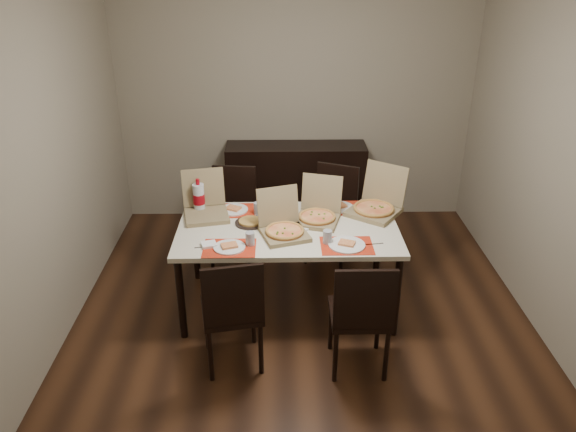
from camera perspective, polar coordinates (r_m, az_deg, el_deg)
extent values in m
cube|color=#3F2313|center=(4.86, 1.43, -9.97)|extent=(3.80, 4.00, 0.02)
cube|color=gray|center=(6.14, 0.77, 11.40)|extent=(3.80, 0.02, 2.60)
cube|color=gray|center=(4.56, -23.20, 4.06)|extent=(0.02, 4.00, 2.60)
cube|color=gray|center=(4.72, 25.56, 4.30)|extent=(0.02, 4.00, 2.60)
cube|color=black|center=(6.19, 0.79, 3.22)|extent=(1.50, 0.40, 0.90)
cube|color=beige|center=(4.60, 0.00, -1.35)|extent=(1.80, 1.00, 0.04)
cylinder|color=black|center=(4.47, -10.82, -8.28)|extent=(0.06, 0.06, 0.71)
cylinder|color=black|center=(4.50, 10.96, -8.04)|extent=(0.06, 0.06, 0.71)
cylinder|color=black|center=(5.22, -9.37, -2.87)|extent=(0.06, 0.06, 0.71)
cylinder|color=black|center=(5.24, 9.14, -2.70)|extent=(0.06, 0.06, 0.71)
cube|color=black|center=(4.13, -5.75, -9.54)|extent=(0.49, 0.49, 0.04)
cube|color=black|center=(3.83, -5.59, -8.10)|extent=(0.42, 0.11, 0.46)
cylinder|color=black|center=(4.12, -7.87, -13.88)|extent=(0.04, 0.04, 0.43)
cylinder|color=black|center=(4.14, -2.77, -13.35)|extent=(0.04, 0.04, 0.43)
cylinder|color=black|center=(4.40, -8.25, -10.92)|extent=(0.04, 0.04, 0.43)
cylinder|color=black|center=(4.42, -3.52, -10.45)|extent=(0.04, 0.04, 0.43)
cube|color=black|center=(4.11, 7.25, -9.84)|extent=(0.42, 0.42, 0.04)
cube|color=black|center=(3.81, 7.84, -8.44)|extent=(0.42, 0.03, 0.46)
cylinder|color=black|center=(4.09, 4.83, -14.06)|extent=(0.04, 0.04, 0.43)
cylinder|color=black|center=(4.14, 9.95, -13.84)|extent=(0.04, 0.04, 0.43)
cylinder|color=black|center=(4.37, 4.38, -11.03)|extent=(0.04, 0.04, 0.43)
cylinder|color=black|center=(4.41, 9.12, -10.88)|extent=(0.04, 0.04, 0.43)
cube|color=black|center=(5.41, -5.66, -0.40)|extent=(0.46, 0.46, 0.04)
cube|color=black|center=(5.48, -5.44, 2.83)|extent=(0.42, 0.07, 0.46)
cylinder|color=black|center=(5.65, -3.45, -1.79)|extent=(0.04, 0.04, 0.43)
cylinder|color=black|center=(5.71, -7.04, -1.65)|extent=(0.04, 0.04, 0.43)
cylinder|color=black|center=(5.34, -3.96, -3.58)|extent=(0.04, 0.04, 0.43)
cylinder|color=black|center=(5.40, -7.75, -3.41)|extent=(0.04, 0.04, 0.43)
cube|color=black|center=(5.45, 4.33, -0.17)|extent=(0.55, 0.55, 0.04)
cube|color=black|center=(5.51, 5.03, 2.97)|extent=(0.40, 0.19, 0.46)
cylinder|color=black|center=(5.66, 6.55, -1.87)|extent=(0.04, 0.04, 0.43)
cylinder|color=black|center=(5.75, 3.11, -1.25)|extent=(0.04, 0.04, 0.43)
cylinder|color=black|center=(5.36, 5.47, -3.53)|extent=(0.04, 0.04, 0.43)
cylinder|color=black|center=(5.45, 1.86, -2.84)|extent=(0.04, 0.04, 0.43)
cube|color=red|center=(4.29, -5.97, -3.26)|extent=(0.40, 0.30, 0.00)
cylinder|color=white|center=(4.29, -5.97, -3.17)|extent=(0.24, 0.24, 0.01)
cube|color=#FEDC7F|center=(4.28, -5.98, -2.99)|extent=(0.14, 0.12, 0.02)
cylinder|color=#94969E|center=(4.30, -3.87, -2.33)|extent=(0.07, 0.07, 0.11)
cube|color=#B2B2B7|center=(4.33, -8.17, -3.12)|extent=(0.20, 0.04, 0.00)
cube|color=white|center=(4.34, -8.04, -2.87)|extent=(0.13, 0.13, 0.02)
cube|color=red|center=(4.33, 5.98, -3.02)|extent=(0.40, 0.30, 0.00)
cylinder|color=white|center=(4.32, 5.99, -2.92)|extent=(0.28, 0.28, 0.01)
cube|color=#FEDC7F|center=(4.32, 6.00, -2.75)|extent=(0.14, 0.13, 0.02)
cylinder|color=#94969E|center=(4.33, 4.03, -2.14)|extent=(0.07, 0.07, 0.11)
cube|color=#B2B2B7|center=(4.37, 8.42, -2.86)|extent=(0.20, 0.04, 0.00)
cube|color=red|center=(4.89, -5.56, 0.56)|extent=(0.40, 0.30, 0.00)
cylinder|color=white|center=(4.89, -5.56, 0.64)|extent=(0.25, 0.25, 0.01)
cube|color=#FEDC7F|center=(4.88, -5.57, 0.80)|extent=(0.15, 0.14, 0.02)
cylinder|color=#94969E|center=(4.78, -3.08, 0.75)|extent=(0.07, 0.07, 0.11)
cube|color=#B2B2B7|center=(4.93, -7.26, 0.66)|extent=(0.20, 0.04, 0.00)
cube|color=white|center=(4.94, -7.38, 0.86)|extent=(0.13, 0.13, 0.02)
cube|color=red|center=(4.93, 5.20, 0.81)|extent=(0.40, 0.30, 0.00)
cylinder|color=white|center=(4.93, 5.21, 0.89)|extent=(0.26, 0.26, 0.01)
cube|color=#FEDC7F|center=(4.92, 5.21, 1.05)|extent=(0.15, 0.13, 0.02)
cylinder|color=#94969E|center=(4.85, 3.30, 1.09)|extent=(0.07, 0.07, 0.11)
cube|color=#B2B2B7|center=(4.95, 7.18, 0.80)|extent=(0.20, 0.04, 0.00)
cube|color=white|center=(4.53, 1.15, -1.39)|extent=(0.16, 0.16, 0.02)
cube|color=olive|center=(4.44, -0.34, -1.86)|extent=(0.43, 0.43, 0.03)
cube|color=olive|center=(4.51, -1.03, 1.06)|extent=(0.35, 0.18, 0.31)
cylinder|color=#FEDC7F|center=(4.43, -0.34, -1.56)|extent=(0.37, 0.37, 0.02)
cube|color=olive|center=(4.86, 8.68, 0.42)|extent=(0.54, 0.54, 0.04)
cube|color=olive|center=(4.94, 9.84, 3.27)|extent=(0.36, 0.30, 0.35)
cylinder|color=#FEDC7F|center=(4.85, 8.70, 0.72)|extent=(0.46, 0.46, 0.02)
cube|color=olive|center=(4.80, -8.27, 0.09)|extent=(0.42, 0.42, 0.04)
cube|color=olive|center=(4.89, -8.60, 2.90)|extent=(0.37, 0.15, 0.32)
cube|color=olive|center=(4.67, 2.97, -0.40)|extent=(0.42, 0.42, 0.03)
cube|color=olive|center=(4.75, 3.45, 2.36)|extent=(0.35, 0.17, 0.31)
cylinder|color=#FEDC7F|center=(4.66, 2.97, -0.11)|extent=(0.36, 0.36, 0.02)
cylinder|color=black|center=(4.65, -3.83, -0.69)|extent=(0.26, 0.26, 0.01)
cylinder|color=tan|center=(4.65, -3.84, -0.53)|extent=(0.19, 0.19, 0.02)
imported|color=white|center=(4.70, 1.30, -0.23)|extent=(0.16, 0.16, 0.03)
cylinder|color=silver|center=(4.86, -9.04, 1.80)|extent=(0.10, 0.10, 0.25)
cylinder|color=#960611|center=(4.86, -9.04, 1.74)|extent=(0.10, 0.10, 0.09)
cylinder|color=#960611|center=(4.80, -9.17, 3.45)|extent=(0.03, 0.03, 0.05)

